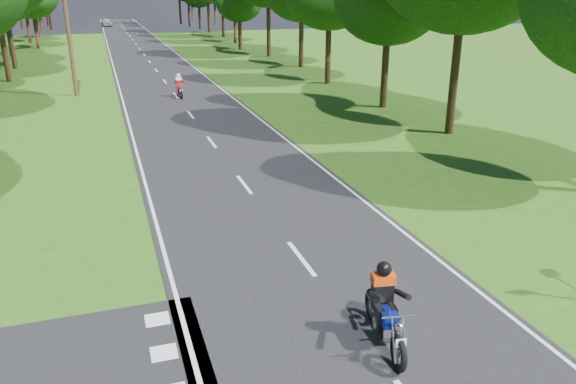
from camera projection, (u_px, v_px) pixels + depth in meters
name	position (u px, v px, depth m)	size (l,w,h in m)	color
ground	(331.00, 298.00, 12.59)	(160.00, 160.00, 0.00)	#284F12
main_road	(144.00, 55.00, 57.16)	(7.00, 140.00, 0.02)	black
road_markings	(144.00, 57.00, 55.44)	(7.40, 140.00, 0.01)	silver
telegraph_pole	(68.00, 30.00, 34.38)	(1.20, 0.26, 8.00)	#382616
rider_near_blue	(386.00, 306.00, 10.70)	(0.66, 1.98, 1.65)	navy
rider_far_red	(179.00, 85.00, 35.07)	(0.58, 1.73, 1.44)	#A5130C
distant_car	(106.00, 22.00, 97.27)	(1.70, 4.22, 1.44)	#ACAFB3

